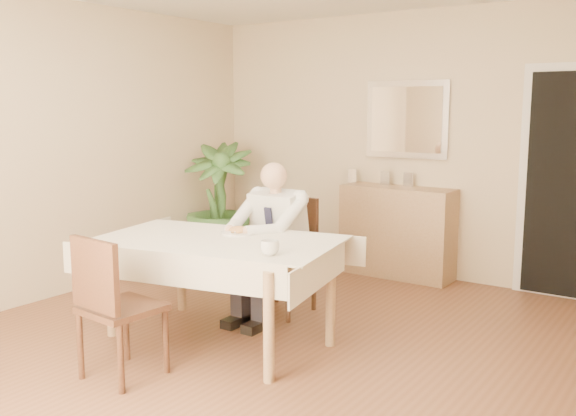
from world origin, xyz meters
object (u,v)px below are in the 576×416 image
Objects in this scene: coffee_mug at (270,248)px; sideboard at (397,232)px; potted_palm at (218,203)px; seated_man at (267,234)px; chair_far at (288,247)px; dining_table at (217,251)px; chair_near at (111,300)px.

coffee_mug is 0.11× the size of sideboard.
potted_palm is (-2.15, 2.01, -0.15)m from coffee_mug.
seated_man is 1.11× the size of sideboard.
chair_far is 0.33m from seated_man.
dining_table is 0.64m from coffee_mug.
coffee_mug reaches higher than dining_table.
seated_man is 1.98m from potted_palm.
chair_far is at bearing 119.12° from coffee_mug.
dining_table is 0.59m from seated_man.
potted_palm is at bearing 136.90° from coffee_mug.
chair_far is 7.85× the size of coffee_mug.
chair_near is 3.29m from sideboard.
chair_far is at bearing -31.13° from potted_palm.
coffee_mug is at bearing -52.57° from seated_man.
coffee_mug is (0.69, 0.70, 0.29)m from chair_near.
dining_table is 1.53× the size of seated_man.
chair_near is (-0.09, -1.77, -0.02)m from chair_far.
chair_far is 0.76× the size of seated_man.
coffee_mug is (0.60, -0.78, 0.11)m from seated_man.
sideboard is at bearing 88.44° from chair_near.
sideboard is (0.38, 3.27, -0.07)m from chair_near.
dining_table is 2.03× the size of chair_far.
dining_table is at bearing 89.25° from chair_near.
dining_table is 2.39m from potted_palm.
coffee_mug is at bearing -43.10° from potted_palm.
coffee_mug is 2.61m from sideboard.
potted_palm reaches higher than sideboard.
potted_palm is (-1.84, -0.56, 0.20)m from sideboard.
chair_near is 1.50m from seated_man.
chair_near is 7.62× the size of coffee_mug.
chair_far is 1.26m from coffee_mug.
seated_man is at bearing 78.63° from dining_table.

